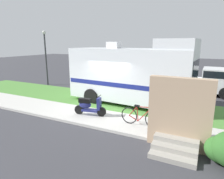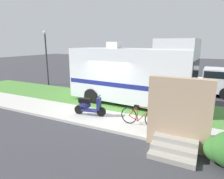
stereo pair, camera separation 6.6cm
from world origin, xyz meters
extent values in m
plane|color=#38383D|center=(0.00, 0.00, 0.00)|extent=(80.00, 80.00, 0.00)
cube|color=beige|center=(0.00, -1.20, 0.06)|extent=(24.00, 2.00, 0.12)
cube|color=#4C8438|center=(0.00, 1.50, 0.04)|extent=(24.00, 3.40, 0.08)
cube|color=silver|center=(0.79, 1.68, 1.73)|extent=(6.96, 2.73, 2.85)
cube|color=silver|center=(3.31, 1.53, 3.40)|extent=(1.93, 2.30, 0.50)
cube|color=navy|center=(0.79, 1.68, 1.30)|extent=(6.83, 2.74, 0.24)
cube|color=black|center=(4.18, 1.47, 2.22)|extent=(0.20, 1.96, 0.90)
cube|color=silver|center=(-0.23, 1.75, 3.33)|extent=(0.74, 0.64, 0.36)
cylinder|color=black|center=(2.98, 2.65, 0.45)|extent=(0.92, 0.34, 0.90)
cylinder|color=black|center=(2.84, 0.45, 0.45)|extent=(0.92, 0.34, 0.90)
cylinder|color=black|center=(-1.01, 2.90, 0.45)|extent=(0.92, 0.34, 0.90)
cylinder|color=black|center=(-1.15, 0.70, 0.45)|extent=(0.92, 0.34, 0.90)
cylinder|color=black|center=(0.48, -1.05, 0.34)|extent=(0.45, 0.18, 0.44)
cylinder|color=black|center=(-0.62, -1.27, 0.34)|extent=(0.45, 0.18, 0.44)
cube|color=navy|center=(-0.07, -1.16, 0.36)|extent=(0.83, 0.43, 0.10)
cube|color=black|center=(-0.31, -1.21, 0.82)|extent=(0.60, 0.36, 0.20)
ellipsoid|color=navy|center=(-0.31, -1.21, 0.62)|extent=(0.65, 0.41, 0.36)
cube|color=navy|center=(0.37, -1.07, 0.72)|extent=(0.20, 0.34, 0.56)
cylinder|color=black|center=(0.37, -1.07, 1.07)|extent=(0.13, 0.50, 0.04)
sphere|color=white|center=(0.37, -1.07, 0.90)|extent=(0.12, 0.12, 0.12)
torus|color=black|center=(3.00, -1.32, 0.48)|extent=(0.71, 0.08, 0.71)
torus|color=black|center=(1.94, -1.27, 0.48)|extent=(0.71, 0.08, 0.71)
cylinder|color=maroon|center=(2.63, -1.30, 0.65)|extent=(0.60, 0.07, 0.68)
cylinder|color=maroon|center=(2.31, -1.29, 0.62)|extent=(0.10, 0.04, 0.61)
cylinder|color=maroon|center=(2.60, -1.30, 0.95)|extent=(0.64, 0.07, 0.09)
cylinder|color=maroon|center=(2.15, -1.28, 0.40)|extent=(0.42, 0.06, 0.19)
cylinder|color=maroon|center=(2.11, -1.28, 0.70)|extent=(0.37, 0.06, 0.47)
cylinder|color=maroon|center=(2.96, -1.32, 0.73)|extent=(0.12, 0.04, 0.51)
cube|color=black|center=(2.28, -1.29, 0.96)|extent=(0.20, 0.11, 0.06)
cylinder|color=black|center=(2.92, -1.32, 1.02)|extent=(0.06, 0.52, 0.03)
cube|color=silver|center=(5.67, 6.16, 1.04)|extent=(2.53, 2.05, 1.52)
cube|color=black|center=(5.67, 6.16, 1.50)|extent=(2.41, 2.07, 0.44)
cube|color=silver|center=(2.90, 6.21, 0.64)|extent=(3.09, 2.06, 0.71)
cylinder|color=black|center=(5.88, 7.11, 0.38)|extent=(0.76, 0.26, 0.76)
cylinder|color=black|center=(2.56, 7.18, 0.38)|extent=(0.76, 0.26, 0.76)
cylinder|color=black|center=(2.52, 5.26, 0.38)|extent=(0.76, 0.26, 0.76)
cube|color=#9E998E|center=(4.04, -2.80, 0.08)|extent=(1.40, 0.96, 0.16)
cube|color=#9E998E|center=(4.04, -2.64, 0.24)|extent=(1.40, 0.64, 0.16)
cube|color=#9E998E|center=(4.04, -2.48, 0.40)|extent=(1.40, 0.32, 0.16)
cube|color=tan|center=(4.04, -2.17, 1.20)|extent=(2.00, 0.30, 2.40)
ellipsoid|color=#2D6026|center=(5.33, -2.58, 0.44)|extent=(0.93, 0.84, 0.79)
cylinder|color=#B2B2B7|center=(3.79, -1.78, 0.22)|extent=(0.06, 0.06, 0.20)
cylinder|color=#B2B2B7|center=(3.79, -1.78, 0.34)|extent=(0.03, 0.03, 0.04)
cylinder|color=black|center=(3.79, -1.78, 0.37)|extent=(0.03, 0.03, 0.02)
cylinder|color=navy|center=(4.90, -1.63, 0.24)|extent=(0.07, 0.07, 0.24)
cylinder|color=navy|center=(4.90, -1.63, 0.38)|extent=(0.03, 0.03, 0.05)
cylinder|color=black|center=(4.90, -1.63, 0.41)|extent=(0.03, 0.03, 0.02)
cylinder|color=#333338|center=(-7.28, 3.60, 2.07)|extent=(0.12, 0.12, 4.13)
sphere|color=silver|center=(-7.28, 3.60, 4.25)|extent=(0.28, 0.28, 0.28)
camera|label=1|loc=(4.77, -8.65, 3.47)|focal=31.77mm
camera|label=2|loc=(4.83, -8.62, 3.47)|focal=31.77mm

